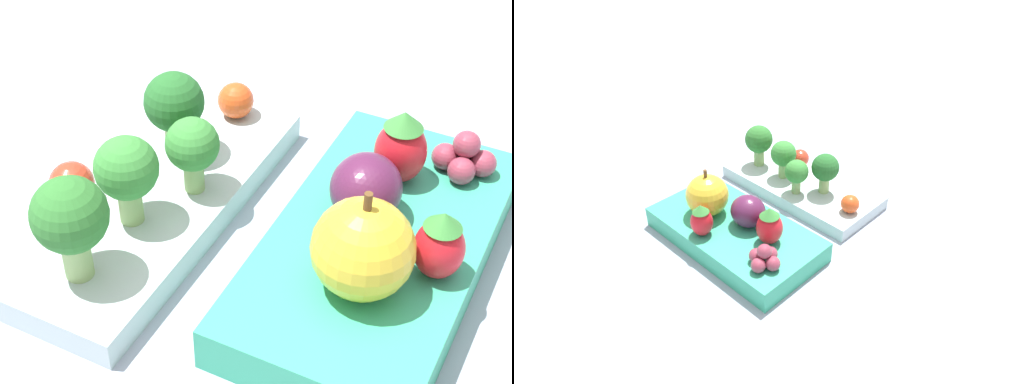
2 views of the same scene
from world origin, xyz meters
The scene contains 14 objects.
ground_plane centered at (0.00, 0.00, 0.00)m, with size 4.00×4.00×0.00m, color #939EB2.
bento_box_savoury centered at (0.01, 0.07, 0.01)m, with size 0.24×0.14×0.02m.
bento_box_fruit centered at (0.00, -0.08, 0.01)m, with size 0.23×0.15×0.03m.
broccoli_floret_0 centered at (0.02, 0.04, 0.05)m, with size 0.03×0.03×0.05m.
broccoli_floret_1 centered at (-0.07, 0.07, 0.06)m, with size 0.04×0.04×0.06m.
broccoli_floret_2 centered at (-0.02, 0.07, 0.05)m, with size 0.04×0.04×0.06m.
broccoli_floret_3 centered at (0.05, 0.06, 0.05)m, with size 0.04×0.04×0.06m.
cherry_tomato_0 centered at (-0.02, 0.11, 0.03)m, with size 0.03×0.03×0.03m.
cherry_tomato_1 centered at (0.10, 0.04, 0.03)m, with size 0.02×0.02×0.02m.
apple centered at (-0.04, -0.07, 0.05)m, with size 0.05×0.05×0.06m.
strawberry_0 centered at (-0.02, -0.11, 0.05)m, with size 0.03×0.03×0.04m.
strawberry_1 centered at (0.05, -0.08, 0.05)m, with size 0.03×0.03×0.05m.
plum centered at (0.01, -0.06, 0.05)m, with size 0.04×0.04×0.04m.
grape_cluster centered at (0.07, -0.11, 0.04)m, with size 0.04×0.04×0.03m.
Camera 2 is at (0.29, -0.41, 0.37)m, focal length 32.00 mm.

